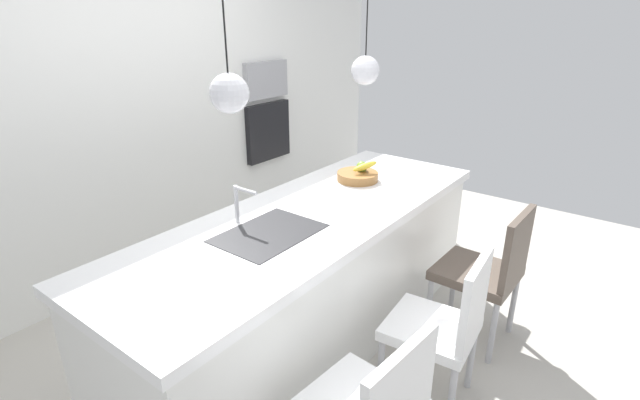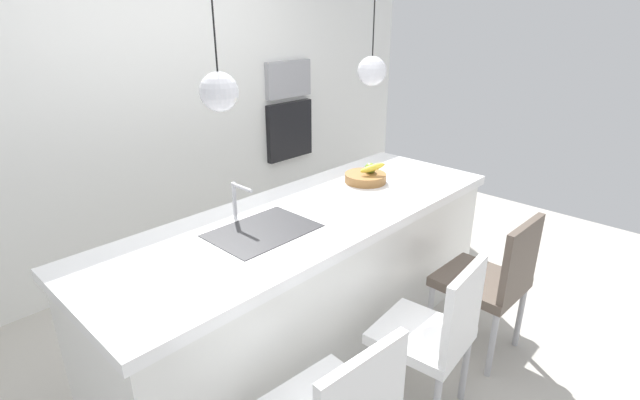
{
  "view_description": "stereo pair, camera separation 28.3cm",
  "coord_description": "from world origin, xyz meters",
  "views": [
    {
      "loc": [
        -1.99,
        -1.6,
        1.99
      ],
      "look_at": [
        0.1,
        0.0,
        0.94
      ],
      "focal_mm": 26.35,
      "sensor_mm": 36.0,
      "label": 1
    },
    {
      "loc": [
        -1.81,
        -1.81,
        1.99
      ],
      "look_at": [
        0.1,
        0.0,
        0.94
      ],
      "focal_mm": 26.35,
      "sensor_mm": 36.0,
      "label": 2
    }
  ],
  "objects": [
    {
      "name": "pendant_light_right",
      "position": [
        0.56,
        0.0,
        1.66
      ],
      "size": [
        0.18,
        0.18,
        0.78
      ],
      "color": "silver"
    },
    {
      "name": "pendant_light_left",
      "position": [
        -0.56,
        0.0,
        1.66
      ],
      "size": [
        0.18,
        0.18,
        0.78
      ],
      "color": "silver"
    },
    {
      "name": "chair_far",
      "position": [
        0.66,
        -0.88,
        0.52
      ],
      "size": [
        0.45,
        0.48,
        0.92
      ],
      "color": "brown",
      "rests_on": "ground"
    },
    {
      "name": "microwave",
      "position": [
        1.32,
        1.58,
        1.4
      ],
      "size": [
        0.54,
        0.08,
        0.34
      ],
      "primitive_type": "cube",
      "color": "#9E9EA3",
      "rests_on": "back_wall"
    },
    {
      "name": "floor",
      "position": [
        0.0,
        0.0,
        0.0
      ],
      "size": [
        6.6,
        6.6,
        0.0
      ],
      "primitive_type": "plane",
      "color": "#BCB7AD",
      "rests_on": "ground"
    },
    {
      "name": "chair_middle",
      "position": [
        0.01,
        -0.88,
        0.5
      ],
      "size": [
        0.46,
        0.48,
        0.9
      ],
      "color": "white",
      "rests_on": "ground"
    },
    {
      "name": "sink_basin",
      "position": [
        -0.35,
        0.0,
        0.89
      ],
      "size": [
        0.56,
        0.4,
        0.02
      ],
      "primitive_type": "cube",
      "color": "#2D2D30",
      "rests_on": "kitchen_island"
    },
    {
      "name": "kitchen_island",
      "position": [
        0.0,
        0.0,
        0.45
      ],
      "size": [
        2.71,
        0.92,
        0.89
      ],
      "color": "white",
      "rests_on": "ground"
    },
    {
      "name": "faucet",
      "position": [
        -0.35,
        0.21,
        1.04
      ],
      "size": [
        0.02,
        0.17,
        0.22
      ],
      "color": "silver",
      "rests_on": "kitchen_island"
    },
    {
      "name": "back_wall",
      "position": [
        0.0,
        1.65,
        1.3
      ],
      "size": [
        6.0,
        0.1,
        2.6
      ],
      "primitive_type": "cube",
      "color": "white",
      "rests_on": "ground"
    },
    {
      "name": "fruit_bowl",
      "position": [
        0.66,
        0.09,
        0.93
      ],
      "size": [
        0.29,
        0.29,
        0.15
      ],
      "color": "#9E6B38",
      "rests_on": "kitchen_island"
    },
    {
      "name": "oven",
      "position": [
        1.32,
        1.58,
        0.9
      ],
      "size": [
        0.56,
        0.08,
        0.56
      ],
      "primitive_type": "cube",
      "color": "black",
      "rests_on": "back_wall"
    }
  ]
}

